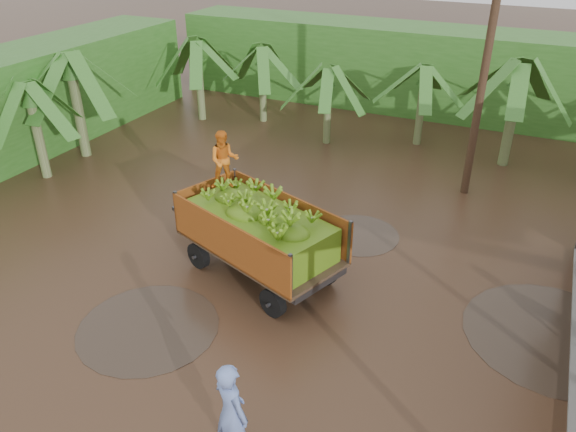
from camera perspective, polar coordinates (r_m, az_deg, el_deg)
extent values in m
plane|color=black|center=(12.56, 3.20, -11.35)|extent=(100.00, 100.00, 0.00)
cube|color=#2D661E|center=(26.31, 12.82, 14.37)|extent=(22.00, 3.00, 3.60)
cube|color=#47474C|center=(15.88, -9.87, -0.17)|extent=(1.58, 0.67, 0.11)
imported|color=orange|center=(13.93, -6.50, 5.68)|extent=(0.90, 0.84, 1.48)
imported|color=#6E86C8|center=(9.59, -5.78, -19.22)|extent=(0.86, 0.73, 1.99)
cylinder|color=#47301E|center=(17.79, 19.26, 13.26)|extent=(0.24, 0.24, 7.55)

